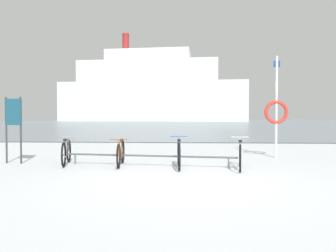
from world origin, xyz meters
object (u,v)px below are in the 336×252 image
bicycle_2 (179,154)px  ferry_ship (151,92)px  bicycle_3 (240,155)px  rescue_post (276,110)px  bicycle_1 (121,153)px  bicycle_0 (66,152)px  info_sign (13,119)px

bicycle_2 → ferry_ship: bearing=96.4°
bicycle_3 → rescue_post: 3.11m
bicycle_1 → rescue_post: size_ratio=0.51×
bicycle_1 → bicycle_2: (1.58, -0.30, 0.02)m
bicycle_0 → ferry_ship: (-5.13, 72.79, 6.78)m
bicycle_0 → ferry_ship: bearing=94.0°
bicycle_2 → info_sign: (-4.71, 0.59, 0.91)m
ferry_ship → bicycle_1: bearing=-84.8°
bicycle_3 → info_sign: (-6.27, 0.70, 0.91)m
bicycle_2 → rescue_post: (3.09, 2.33, 1.18)m
bicycle_2 → bicycle_1: bearing=169.3°
bicycle_2 → rescue_post: 4.04m
bicycle_1 → bicycle_3: bicycle_3 is taller
bicycle_2 → rescue_post: rescue_post is taller
bicycle_2 → ferry_ship: (-8.26, 73.22, 6.77)m
info_sign → rescue_post: (7.80, 1.74, 0.27)m
rescue_post → ferry_ship: 72.01m
bicycle_2 → info_sign: 4.83m
info_sign → bicycle_2: bearing=-7.2°
bicycle_0 → ferry_ship: 73.29m
bicycle_1 → info_sign: bearing=174.6°
bicycle_0 → bicycle_1: size_ratio=0.96×
bicycle_1 → bicycle_2: size_ratio=1.00×
bicycle_0 → bicycle_2: bearing=-7.8°
bicycle_3 → bicycle_0: bearing=173.5°
bicycle_3 → bicycle_1: bearing=172.6°
bicycle_2 → ferry_ship: size_ratio=0.04×
bicycle_0 → bicycle_3: bearing=-6.5°
info_sign → ferry_ship: ferry_ship is taller
bicycle_3 → ferry_ship: size_ratio=0.04×
bicycle_0 → bicycle_2: size_ratio=0.96×
bicycle_2 → ferry_ship: 74.00m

